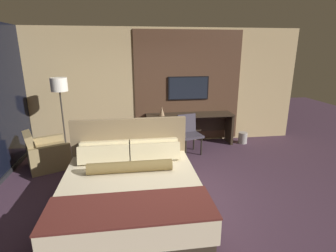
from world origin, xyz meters
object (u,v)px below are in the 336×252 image
vase_tall (162,111)px  waste_bin (243,138)px  floor_lamp (60,91)px  armchair_by_window (47,155)px  desk (189,123)px  bed (131,190)px  tv (188,88)px  desk_chair (188,131)px

vase_tall → waste_bin: bearing=-1.8°
floor_lamp → armchair_by_window: bearing=-117.5°
armchair_by_window → desk: bearing=-97.9°
armchair_by_window → waste_bin: (4.51, 0.75, -0.12)m
bed → vase_tall: size_ratio=9.60×
tv → armchair_by_window: 3.52m
desk → tv: 0.87m
tv → vase_tall: size_ratio=4.62×
tv → vase_tall: 0.90m
floor_lamp → desk_chair: bearing=-3.2°
armchair_by_window → vase_tall: vase_tall is taller
armchair_by_window → bed: bearing=-160.8°
bed → armchair_by_window: (-1.68, 1.78, -0.08)m
desk → floor_lamp: bearing=-171.9°
tv → floor_lamp: floor_lamp is taller
desk_chair → armchair_by_window: desk_chair is taller
bed → floor_lamp: size_ratio=1.21×
desk_chair → vase_tall: bearing=126.2°
armchair_by_window → vase_tall: bearing=-95.7°
desk → tv: bearing=90.0°
armchair_by_window → floor_lamp: (0.26, 0.50, 1.20)m
desk_chair → floor_lamp: (-2.74, 0.15, 0.94)m
bed → armchair_by_window: bed is taller
floor_lamp → vase_tall: floor_lamp is taller
desk_chair → vase_tall: vase_tall is taller
armchair_by_window → vase_tall: size_ratio=4.59×
desk → floor_lamp: (-2.88, -0.41, 0.93)m
bed → tv: bearing=63.1°
desk → tv: tv is taller
tv → floor_lamp: size_ratio=0.58×
armchair_by_window → floor_lamp: bearing=-51.5°
floor_lamp → vase_tall: 2.28m
vase_tall → tv: bearing=22.9°
armchair_by_window → floor_lamp: size_ratio=0.58×
tv → waste_bin: (1.36, -0.36, -1.24)m
waste_bin → desk_chair: bearing=-165.2°
bed → desk: 3.07m
desk_chair → armchair_by_window: bearing=172.8°
tv → armchair_by_window: (-3.14, -1.11, -1.12)m
desk → desk_chair: desk_chair is taller
bed → armchair_by_window: bearing=133.3°
tv → waste_bin: tv is taller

